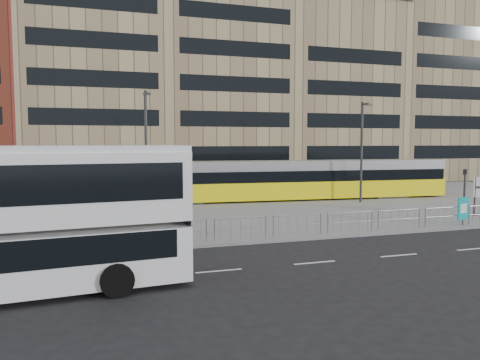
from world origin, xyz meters
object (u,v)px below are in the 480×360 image
object	(u,v)px
pedestrian	(170,201)
traffic_light_west	(190,197)
traffic_light_east	(465,188)
ad_panel	(463,209)
lamp_post_east	(362,148)
lamp_post_west	(146,148)
tram	(290,180)

from	to	relation	value
pedestrian	traffic_light_west	bearing A→B (deg)	174.83
pedestrian	traffic_light_east	xyz separation A→B (m)	(16.48, -6.95, 1.01)
ad_panel	lamp_post_east	world-z (taller)	lamp_post_east
lamp_post_west	traffic_light_west	bearing A→B (deg)	-77.61
ad_panel	traffic_light_west	bearing A→B (deg)	162.56
traffic_light_west	traffic_light_east	distance (m)	16.47
traffic_light_east	lamp_post_east	distance (m)	9.75
traffic_light_east	lamp_post_west	xyz separation A→B (m)	(-17.87, 6.99, 2.33)
traffic_light_west	lamp_post_east	size ratio (longest dim) A/B	0.40
tram	traffic_light_west	bearing A→B (deg)	-127.69
tram	lamp_post_east	size ratio (longest dim) A/B	3.49
pedestrian	lamp_post_west	bearing A→B (deg)	83.16
pedestrian	lamp_post_east	size ratio (longest dim) A/B	0.25
traffic_light_east	traffic_light_west	bearing A→B (deg)	174.89
tram	pedestrian	xyz separation A→B (m)	(-10.71, -5.57, -0.63)
tram	lamp_post_west	distance (m)	13.58
ad_panel	traffic_light_east	bearing A→B (deg)	34.75
tram	traffic_light_east	world-z (taller)	tram
traffic_light_east	pedestrian	bearing A→B (deg)	154.07
ad_panel	lamp_post_west	distance (m)	18.92
lamp_post_west	lamp_post_east	world-z (taller)	lamp_post_west
pedestrian	lamp_post_east	bearing A→B (deg)	-86.20
traffic_light_west	lamp_post_east	world-z (taller)	lamp_post_east
tram	lamp_post_east	world-z (taller)	lamp_post_east
lamp_post_west	lamp_post_east	distance (m)	16.95
tram	lamp_post_east	distance (m)	6.21
ad_panel	traffic_light_west	xyz separation A→B (m)	(-15.33, 1.75, 1.03)
traffic_light_east	lamp_post_west	size ratio (longest dim) A/B	0.39
ad_panel	pedestrian	distance (m)	17.36
lamp_post_west	traffic_light_east	bearing A→B (deg)	-21.36
traffic_light_west	lamp_post_east	xyz separation A→B (m)	(15.36, 8.83, 2.29)
tram	pedestrian	world-z (taller)	tram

